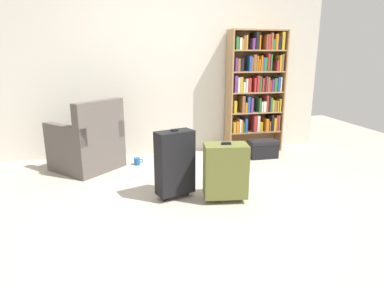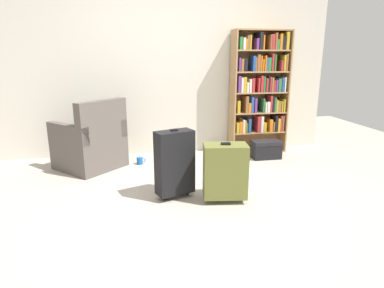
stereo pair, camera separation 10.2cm
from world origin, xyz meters
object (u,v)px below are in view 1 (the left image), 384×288
object	(u,v)px
storage_box	(263,148)
suitcase_black	(175,163)
mug	(137,161)
armchair	(88,145)
suitcase_olive	(225,170)
bookshelf	(256,88)

from	to	relation	value
storage_box	suitcase_black	distance (m)	1.83
mug	suitcase_black	size ratio (longest dim) A/B	0.17
armchair	suitcase_olive	bearing A→B (deg)	-42.56
armchair	storage_box	world-z (taller)	armchair
suitcase_black	armchair	bearing A→B (deg)	129.80
armchair	storage_box	bearing A→B (deg)	-0.72
bookshelf	suitcase_black	world-z (taller)	bookshelf
storage_box	suitcase_black	size ratio (longest dim) A/B	0.56
armchair	suitcase_black	size ratio (longest dim) A/B	1.37
armchair	suitcase_olive	size ratio (longest dim) A/B	1.64
mug	suitcase_black	xyz separation A→B (m)	(0.32, -1.14, 0.33)
mug	suitcase_olive	size ratio (longest dim) A/B	0.20
bookshelf	armchair	distance (m)	2.51
armchair	suitcase_olive	world-z (taller)	armchair
suitcase_black	suitcase_olive	world-z (taller)	suitcase_black
suitcase_olive	armchair	bearing A→B (deg)	137.44
mug	suitcase_olive	world-z (taller)	suitcase_olive
bookshelf	mug	bearing A→B (deg)	-169.19
suitcase_black	suitcase_olive	xyz separation A→B (m)	(0.48, -0.18, -0.06)
mug	armchair	bearing A→B (deg)	-177.99
bookshelf	storage_box	size ratio (longest dim) A/B	4.35
armchair	suitcase_olive	xyz separation A→B (m)	(1.41, -1.29, 0.00)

